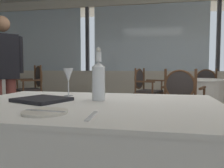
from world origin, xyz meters
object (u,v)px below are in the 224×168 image
at_px(wine_glass, 68,76).
at_px(diner_person_0, 3,69).
at_px(dining_chair_1_0, 33,85).
at_px(dining_chair_0_0, 182,97).
at_px(dining_chair_0_3, 145,88).
at_px(menu_book, 42,100).
at_px(side_plate, 45,112).
at_px(water_bottle, 99,80).
at_px(dining_chair_0_2, 205,87).

distance_m(wine_glass, diner_person_0, 1.87).
bearing_deg(dining_chair_1_0, wine_glass, 78.22).
distance_m(dining_chair_0_0, dining_chair_0_3, 1.33).
relative_size(menu_book, diner_person_0, 0.17).
bearing_deg(side_plate, diner_person_0, 130.52).
xyz_separation_m(water_bottle, dining_chair_0_0, (0.67, 1.96, -0.33)).
bearing_deg(dining_chair_0_2, menu_book, -3.41).
distance_m(dining_chair_0_2, dining_chair_1_0, 3.59).
xyz_separation_m(dining_chair_1_0, diner_person_0, (0.54, -1.63, 0.34)).
bearing_deg(dining_chair_0_2, wine_glass, -4.15).
bearing_deg(menu_book, dining_chair_1_0, 142.21).
xyz_separation_m(side_plate, wine_glass, (-0.13, 0.60, 0.14)).
bearing_deg(wine_glass, dining_chair_1_0, 124.45).
distance_m(dining_chair_0_2, dining_chair_0_3, 1.33).
xyz_separation_m(dining_chair_0_2, dining_chair_0_3, (-1.20, -0.58, 0.02)).
height_order(dining_chair_0_3, diner_person_0, diner_person_0).
bearing_deg(dining_chair_0_0, dining_chair_1_0, 89.45).
xyz_separation_m(water_bottle, menu_book, (-0.32, -0.11, -0.12)).
bearing_deg(menu_book, wine_glass, 98.69).
bearing_deg(dining_chair_0_3, dining_chair_0_2, 45.05).
distance_m(wine_glass, dining_chair_0_0, 2.06).
bearing_deg(side_plate, wine_glass, 102.57).
xyz_separation_m(menu_book, dining_chair_1_0, (-1.89, 3.11, -0.18)).
relative_size(dining_chair_0_3, diner_person_0, 0.58).
height_order(dining_chair_0_2, dining_chair_1_0, dining_chair_1_0).
relative_size(wine_glass, diner_person_0, 0.12).
height_order(wine_glass, diner_person_0, diner_person_0).
relative_size(dining_chair_0_2, dining_chair_1_0, 0.93).
xyz_separation_m(side_plate, menu_book, (-0.19, 0.33, 0.01)).
height_order(water_bottle, dining_chair_1_0, water_bottle).
bearing_deg(water_bottle, wine_glass, 148.54).
bearing_deg(menu_book, dining_chair_0_3, 103.63).
height_order(menu_book, dining_chair_0_0, dining_chair_0_0).
bearing_deg(dining_chair_0_3, wine_glass, -77.43).
bearing_deg(dining_chair_1_0, dining_chair_0_3, 137.62).
xyz_separation_m(side_plate, dining_chair_0_2, (1.42, 4.17, -0.21)).
bearing_deg(dining_chair_1_0, water_bottle, 80.12).
bearing_deg(diner_person_0, water_bottle, -1.74).
bearing_deg(menu_book, diner_person_0, 153.35).
relative_size(side_plate, diner_person_0, 0.12).
height_order(water_bottle, menu_book, water_bottle).
relative_size(menu_book, dining_chair_0_0, 0.30).
height_order(side_plate, menu_book, menu_book).
distance_m(side_plate, dining_chair_0_2, 4.41).
relative_size(dining_chair_0_0, diner_person_0, 0.57).
bearing_deg(menu_book, side_plate, -38.95).
distance_m(water_bottle, dining_chair_1_0, 3.74).
relative_size(dining_chair_0_3, dining_chair_1_0, 0.94).
bearing_deg(dining_chair_0_0, wine_glass, 172.00).
relative_size(water_bottle, dining_chair_0_0, 0.34).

